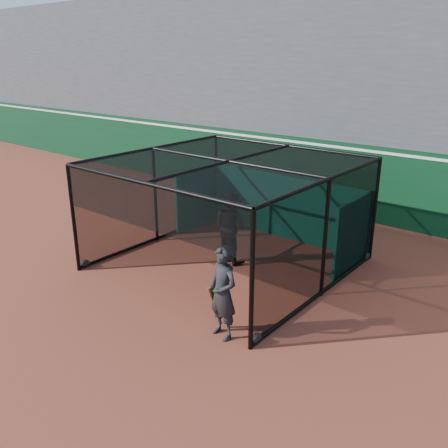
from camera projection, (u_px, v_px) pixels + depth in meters
The scene contains 6 objects.
ground at pixel (142, 297), 10.87m from camera, with size 120.00×120.00×0.00m, color brown.
outfield_wall at pixel (324, 174), 16.64m from camera, with size 50.00×0.50×2.50m.
grandstand at pixel (376, 76), 18.32m from camera, with size 50.00×7.85×8.95m.
batting_cage at pixel (229, 215), 12.14m from camera, with size 5.57×5.58×2.77m.
batter at pixel (231, 227), 12.48m from camera, with size 0.94×0.73×1.94m, color black.
on_deck_player at pixel (223, 293), 9.04m from camera, with size 0.77×0.58×1.90m.
Camera 1 is at (7.59, -6.30, 5.21)m, focal length 38.00 mm.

